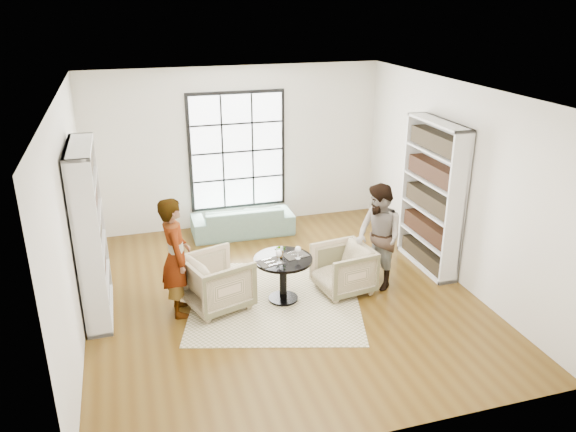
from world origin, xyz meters
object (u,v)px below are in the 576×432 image
object	(u,v)px
wine_glass_left	(279,254)
flower_centerpiece	(280,251)
pedestal_table	(283,270)
person_left	(176,257)
armchair_left	(218,282)
wine_glass_right	(298,250)
sofa	(243,220)
armchair_right	(343,269)
person_right	(379,237)

from	to	relation	value
wine_glass_left	flower_centerpiece	bearing A→B (deg)	69.97
pedestal_table	person_left	xyz separation A→B (m)	(-1.48, 0.10, 0.36)
armchair_left	wine_glass_right	bearing A→B (deg)	-116.57
sofa	wine_glass_right	world-z (taller)	wine_glass_right
sofa	person_left	world-z (taller)	person_left
wine_glass_right	flower_centerpiece	world-z (taller)	wine_glass_right
pedestal_table	flower_centerpiece	xyz separation A→B (m)	(-0.03, 0.05, 0.28)
flower_centerpiece	pedestal_table	bearing A→B (deg)	-62.79
armchair_right	person_left	size ratio (longest dim) A/B	0.46
armchair_right	pedestal_table	bearing A→B (deg)	-96.81
pedestal_table	wine_glass_left	size ratio (longest dim) A/B	4.31
person_right	wine_glass_right	bearing A→B (deg)	-95.82
pedestal_table	flower_centerpiece	bearing A→B (deg)	117.21
armchair_left	person_left	bearing A→B (deg)	72.19
wine_glass_right	armchair_left	bearing A→B (deg)	171.23
sofa	armchair_left	size ratio (longest dim) A/B	2.18
person_left	wine_glass_left	size ratio (longest dim) A/B	8.71
sofa	armchair_right	world-z (taller)	armchair_right
pedestal_table	sofa	size ratio (longest dim) A/B	0.45
armchair_right	flower_centerpiece	xyz separation A→B (m)	(-0.96, 0.03, 0.41)
person_right	flower_centerpiece	xyz separation A→B (m)	(-1.51, 0.03, -0.04)
sofa	wine_glass_right	xyz separation A→B (m)	(0.24, -2.65, 0.54)
armchair_left	person_left	world-z (taller)	person_left
armchair_right	wine_glass_right	distance (m)	0.87
armchair_left	person_left	distance (m)	0.72
person_left	flower_centerpiece	xyz separation A→B (m)	(1.46, -0.05, -0.08)
sofa	person_right	xyz separation A→B (m)	(1.53, -2.56, 0.54)
sofa	armchair_right	bearing A→B (deg)	111.97
armchair_left	armchair_right	world-z (taller)	armchair_left
sofa	flower_centerpiece	distance (m)	2.57
wine_glass_left	armchair_right	bearing A→B (deg)	8.39
pedestal_table	wine_glass_left	xyz separation A→B (m)	(-0.10, -0.13, 0.32)
person_left	wine_glass_right	size ratio (longest dim) A/B	8.73
flower_centerpiece	person_right	bearing A→B (deg)	-1.32
sofa	armchair_right	xyz separation A→B (m)	(0.98, -2.56, 0.09)
wine_glass_right	sofa	bearing A→B (deg)	95.14
pedestal_table	person_right	xyz separation A→B (m)	(1.49, 0.02, 0.32)
person_left	wine_glass_left	world-z (taller)	person_left
person_right	wine_glass_right	size ratio (longest dim) A/B	8.30
person_right	flower_centerpiece	distance (m)	1.51
armchair_left	armchair_right	bearing A→B (deg)	-110.30
sofa	flower_centerpiece	bearing A→B (deg)	91.35
sofa	armchair_left	xyz separation A→B (m)	(-0.89, -2.48, 0.12)
armchair_right	person_left	world-z (taller)	person_left
pedestal_table	person_right	bearing A→B (deg)	0.76
wine_glass_right	person_left	bearing A→B (deg)	174.07
wine_glass_left	flower_centerpiece	size ratio (longest dim) A/B	1.01
armchair_right	armchair_left	bearing A→B (deg)	-100.52
sofa	armchair_left	world-z (taller)	armchair_left
person_left	wine_glass_left	xyz separation A→B (m)	(1.39, -0.23, -0.04)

